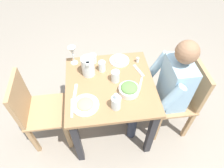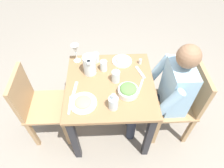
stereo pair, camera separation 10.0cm
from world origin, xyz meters
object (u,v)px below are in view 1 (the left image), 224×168
Objects in this scene: chair_far at (37,109)px; water_glass_far_right at (115,76)px; salad_bowl at (129,89)px; plate_beans at (119,60)px; diner_near at (164,89)px; water_pitcher at (88,66)px; oil_carafe at (116,103)px; salt_shaker at (138,60)px; chair_near at (181,97)px; wine_glass at (72,52)px; plate_fries at (85,104)px; water_glass_near_right at (102,66)px; dining_table at (110,94)px; water_glass_far_left at (93,59)px.

chair_far is 7.85× the size of water_glass_far_right.
plate_beans is at bearing 2.86° from salad_bowl.
diner_near is 10.44× the size of water_glass_far_right.
water_pitcher is 1.67× the size of water_glass_far_right.
oil_carafe reaches higher than salt_shaker.
chair_near is 0.75× the size of diner_near.
diner_near reaches higher than salt_shaker.
water_glass_far_right is at bearing 77.94° from diner_near.
water_pitcher is 0.97× the size of wine_glass.
diner_near reaches higher than plate_fries.
salad_bowl reaches higher than salt_shaker.
chair_far is at bearing 110.82° from plate_beans.
salad_bowl is at bearing 98.81° from diner_near.
chair_near is 16.53× the size of salt_shaker.
water_glass_near_right is 0.93× the size of water_glass_far_right.
water_glass_far_right reaches higher than water_glass_near_right.
chair_far reaches higher than dining_table.
chair_far is 0.81m from oil_carafe.
chair_far is 1.22m from diner_near.
chair_far is 0.73m from water_glass_far_left.
dining_table is 0.53m from wine_glass.
plate_fries is 0.43m from water_glass_near_right.
water_pitcher is 0.43m from salad_bowl.
water_glass_far_right is (0.15, 0.10, 0.01)m from salad_bowl.
dining_table is 0.71m from chair_far.
wine_glass is (0.38, 1.03, 0.37)m from chair_near.
wine_glass is at bearing 29.96° from oil_carafe.
dining_table is 4.09× the size of plate_beans.
chair_near is 8.43× the size of water_glass_near_right.
salad_bowl is (-0.27, -0.33, -0.05)m from water_pitcher.
wine_glass reaches higher than dining_table.
diner_near is 0.93m from wine_glass.
plate_fries is (-0.50, 0.36, 0.00)m from plate_beans.
oil_carafe is at bearing 168.31° from plate_beans.
plate_beans is at bearing -16.76° from water_glass_far_right.
salt_shaker is (0.22, -0.25, -0.03)m from water_glass_far_right.
chair_far is at bearing 88.49° from diner_near.
water_glass_near_right is 0.54× the size of wine_glass.
chair_near is 0.98m from plate_fries.
dining_table is 4.09× the size of wine_glass.
chair_near is at bearing -84.40° from salad_bowl.
dining_table is at bearing 51.70° from salad_bowl.
water_glass_far_left is at bearing 66.14° from chair_near.
water_pitcher is at bearing 76.38° from chair_near.
wine_glass is at bearing 62.17° from water_glass_near_right.
plate_beans is 1.72× the size of water_glass_far_right.
plate_fries is (-0.21, 0.23, 0.16)m from dining_table.
water_pitcher is at bearing 101.71° from salt_shaker.
water_glass_near_right reaches higher than plate_fries.
oil_carafe reaches higher than dining_table.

